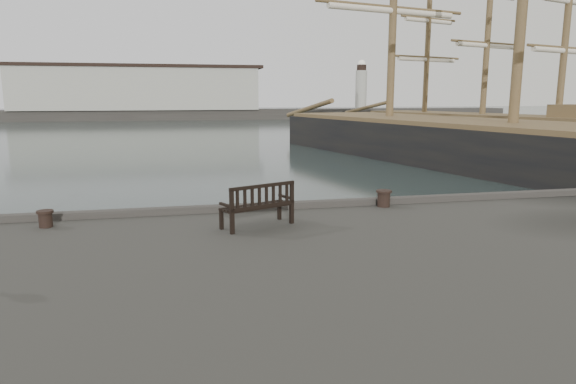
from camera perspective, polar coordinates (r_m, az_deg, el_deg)
The scene contains 7 objects.
ground at distance 14.82m, azimuth -5.88°, elevation -7.87°, with size 400.00×400.00×0.00m, color black.
breakwater at distance 106.02m, azimuth -14.35°, elevation 10.10°, with size 140.00×9.50×12.20m.
bench at distance 12.46m, azimuth -3.38°, elevation -2.37°, with size 1.90×1.29×1.04m.
bollard_left at distance 13.74m, azimuth -25.35°, elevation -2.71°, with size 0.39×0.39×0.41m, color black.
bollard_right at distance 14.96m, azimuth 10.59°, elevation -0.71°, with size 0.45×0.45×0.47m, color black.
tall_ship_main at distance 35.80m, azimuth 23.46°, elevation 3.59°, with size 19.46×46.35×34.11m.
tall_ship_far at distance 57.76m, azimuth 20.65°, elevation 6.13°, with size 14.95×30.27×25.48m.
Camera 1 is at (-1.56, -13.98, 4.69)m, focal length 32.00 mm.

